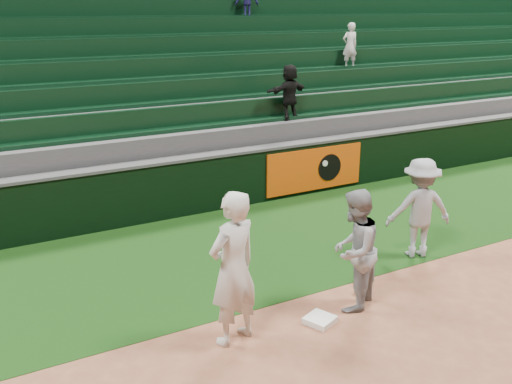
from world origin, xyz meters
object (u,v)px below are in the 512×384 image
at_px(first_base, 320,320).
at_px(base_coach, 420,208).
at_px(baserunner, 354,250).
at_px(first_baseman, 233,269).

bearing_deg(first_base, base_coach, 20.54).
relative_size(first_base, baserunner, 0.21).
height_order(first_base, baserunner, baserunner).
bearing_deg(base_coach, first_base, 42.18).
distance_m(first_base, first_baseman, 1.62).
xyz_separation_m(first_base, baserunner, (0.67, 0.16, 0.86)).
distance_m(first_base, baserunner, 1.10).
relative_size(baserunner, base_coach, 1.02).
bearing_deg(baserunner, base_coach, 169.65).
bearing_deg(base_coach, baserunner, 44.41).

